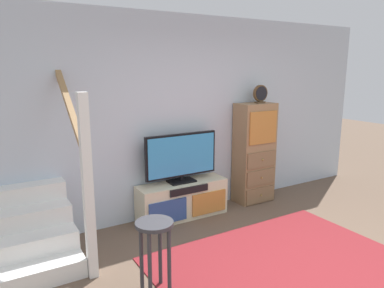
# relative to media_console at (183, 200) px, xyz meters

# --- Properties ---
(back_wall) EXTENTS (6.40, 0.12, 2.70)m
(back_wall) POSITION_rel_media_console_xyz_m (0.30, 0.27, 1.10)
(back_wall) COLOR silver
(back_wall) RESTS_ON ground_plane
(area_rug) EXTENTS (2.60, 1.80, 0.01)m
(area_rug) POSITION_rel_media_console_xyz_m (0.30, -1.59, -0.24)
(area_rug) COLOR maroon
(area_rug) RESTS_ON ground_plane
(media_console) EXTENTS (1.25, 0.38, 0.50)m
(media_console) POSITION_rel_media_console_xyz_m (0.00, 0.00, 0.00)
(media_console) COLOR beige
(media_console) RESTS_ON ground_plane
(television) EXTENTS (1.04, 0.22, 0.66)m
(television) POSITION_rel_media_console_xyz_m (0.00, 0.02, 0.60)
(television) COLOR black
(television) RESTS_ON media_console
(side_cabinet) EXTENTS (0.58, 0.38, 1.50)m
(side_cabinet) POSITION_rel_media_console_xyz_m (1.25, 0.01, 0.50)
(side_cabinet) COLOR #93704C
(side_cabinet) RESTS_ON ground_plane
(desk_clock) EXTENTS (0.24, 0.08, 0.26)m
(desk_clock) POSITION_rel_media_console_xyz_m (1.31, -0.00, 1.38)
(desk_clock) COLOR #4C3823
(desk_clock) RESTS_ON side_cabinet
(staircase) EXTENTS (1.00, 1.36, 2.20)m
(staircase) POSITION_rel_media_console_xyz_m (-1.94, 0.01, 0.12)
(staircase) COLOR white
(staircase) RESTS_ON ground_plane
(bar_stool_near) EXTENTS (0.34, 0.34, 0.69)m
(bar_stool_near) POSITION_rel_media_console_xyz_m (-1.03, -1.34, 0.27)
(bar_stool_near) COLOR #333338
(bar_stool_near) RESTS_ON ground_plane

